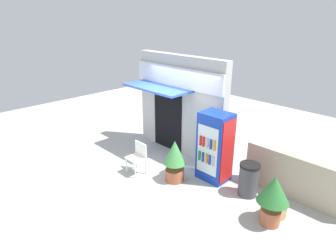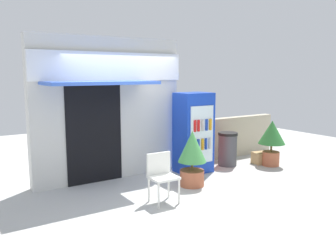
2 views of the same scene
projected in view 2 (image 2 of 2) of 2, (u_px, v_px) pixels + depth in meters
ground at (157, 195)px, 6.23m from camera, size 16.00×16.00×0.00m
storefront_building at (108, 107)px, 7.02m from camera, size 3.15×1.13×2.86m
drink_cooler at (194, 133)px, 7.59m from camera, size 0.76×0.63×1.74m
plastic_chair at (162, 173)px, 5.84m from camera, size 0.46×0.40×0.82m
potted_plant_near_shop at (192, 155)px, 6.66m from camera, size 0.55×0.55×1.07m
potted_plant_curbside at (272, 137)px, 8.12m from camera, size 0.62×0.62×1.07m
trash_bin at (228, 149)px, 8.18m from camera, size 0.46×0.46×0.78m
stone_boundary_wall at (235, 136)px, 9.13m from camera, size 2.46×0.20×1.03m
cardboard_box at (261, 158)px, 8.38m from camera, size 0.45×0.37×0.28m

